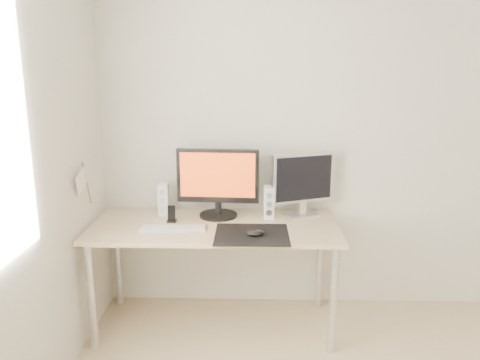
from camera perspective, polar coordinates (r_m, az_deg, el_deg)
name	(u,v)px	position (r m, az deg, el deg)	size (l,w,h in m)	color
wall_back	(351,137)	(3.36, 13.34, 5.13)	(3.50, 3.50, 0.00)	white
mousepad	(252,234)	(2.87, 1.45, -6.65)	(0.45, 0.40, 0.00)	black
mouse	(255,233)	(2.83, 1.86, -6.47)	(0.11, 0.06, 0.04)	black
desk	(215,235)	(3.09, -3.10, -6.74)	(1.60, 0.70, 0.73)	#D1B587
main_monitor	(218,180)	(3.14, -2.71, -0.06)	(0.55, 0.27, 0.47)	black
second_monitor	(303,181)	(3.20, 7.66, -0.14)	(0.43, 0.23, 0.43)	silver
speaker_left	(164,199)	(3.26, -9.30, -2.34)	(0.07, 0.08, 0.22)	white
speaker_right	(269,202)	(3.15, 3.55, -2.75)	(0.07, 0.08, 0.22)	white
keyboard	(173,228)	(2.98, -8.13, -5.87)	(0.42, 0.13, 0.02)	silver
phone_dock	(172,217)	(3.11, -8.33, -4.49)	(0.06, 0.05, 0.11)	black
pennant	(83,181)	(3.00, -18.59, -0.12)	(0.01, 0.23, 0.29)	#A57F54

